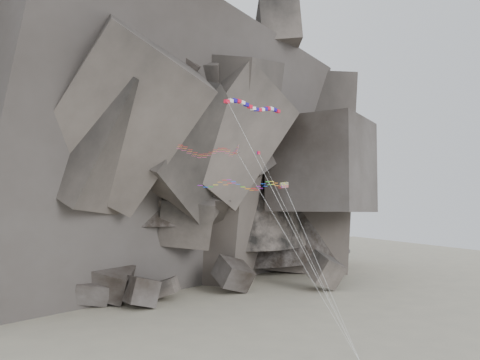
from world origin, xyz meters
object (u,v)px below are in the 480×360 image
parafoil_kite (240,184)px  pennant_kite (278,193)px  banner_kite (255,108)px  delta_kite (206,151)px

parafoil_kite → pennant_kite: (3.87, -2.52, -1.03)m
banner_kite → parafoil_kite: banner_kite is taller
banner_kite → parafoil_kite: size_ratio=1.47×
delta_kite → parafoil_kite: delta_kite is taller
delta_kite → parafoil_kite: (3.45, -2.81, -4.20)m
banner_kite → delta_kite: bearing=128.2°
banner_kite → pennant_kite: bearing=-63.7°
delta_kite → pennant_kite: (7.32, -5.32, -5.23)m
delta_kite → pennant_kite: bearing=-27.9°
banner_kite → parafoil_kite: 9.67m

